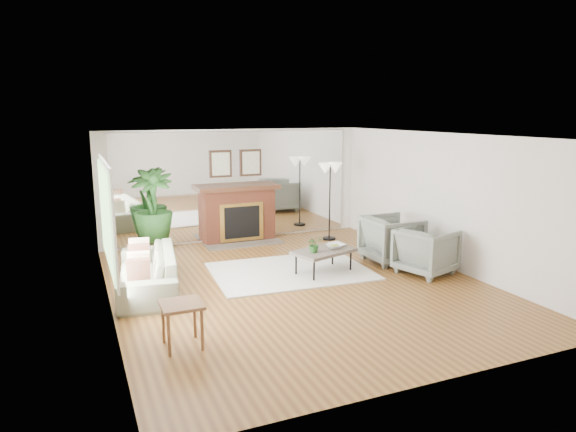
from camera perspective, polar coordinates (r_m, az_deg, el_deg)
name	(u,v)px	position (r m, az deg, el deg)	size (l,w,h in m)	color
ground	(298,285)	(8.76, 1.14, -7.65)	(7.00, 7.00, 0.00)	brown
wall_left	(107,228)	(7.73, -19.51, -1.27)	(0.02, 7.00, 2.50)	silver
wall_right	(445,200)	(10.01, 17.00, 1.66)	(0.02, 7.00, 2.50)	silver
wall_back	(235,185)	(11.66, -5.86, 3.43)	(6.00, 0.02, 2.50)	silver
mirror_panel	(236,185)	(11.64, -5.83, 3.41)	(5.40, 0.04, 2.40)	silver
window_panel	(106,216)	(8.10, -19.53, 0.01)	(0.04, 2.40, 1.50)	#B2E09E
fireplace	(239,213)	(11.54, -5.46, 0.38)	(1.85, 0.83, 2.05)	brown
area_rug	(291,271)	(9.42, 0.28, -6.17)	(2.80, 2.00, 0.03)	white
coffee_table	(324,252)	(9.25, 4.01, -3.98)	(1.26, 0.96, 0.44)	#655A50
sofa	(147,271)	(8.71, -15.36, -5.88)	(2.27, 0.89, 0.66)	gray
armchair_back	(392,239)	(10.16, 11.46, -2.52)	(0.96, 0.99, 0.90)	gray
armchair_front	(426,251)	(9.57, 15.09, -3.77)	(0.89, 0.92, 0.84)	gray
side_table	(182,310)	(6.53, -11.74, -10.21)	(0.50, 0.50, 0.57)	brown
potted_ficus	(153,208)	(10.93, -14.80, 0.81)	(1.03, 1.03, 1.72)	#2A251E
floor_lamp	(330,174)	(11.57, 4.71, 4.64)	(0.57, 0.32, 1.76)	black
tabletop_plant	(314,244)	(9.03, 2.94, -3.13)	(0.27, 0.23, 0.30)	#2C5B21
fruit_bowl	(334,246)	(9.35, 5.16, -3.37)	(0.29, 0.29, 0.07)	brown
book	(332,245)	(9.57, 4.94, -3.18)	(0.23, 0.31, 0.02)	brown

